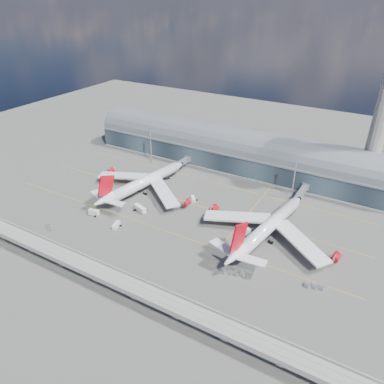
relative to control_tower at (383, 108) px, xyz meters
The scene contains 20 objects.
ground 129.54m from the control_tower, 135.68° to the right, with size 500.00×500.00×0.00m, color #474744.
taxi_lines 116.61m from the control_tower, 144.38° to the right, with size 200.00×80.12×0.01m.
terminal 94.20m from the control_tower, behind, with size 200.00×30.00×28.00m.
control_tower is the anchor object (origin of this frame).
guideway 168.57m from the control_tower, 121.63° to the right, with size 220.00×8.50×7.20m.
floodlight_mast_left 143.01m from the control_tower, 168.28° to the right, with size 3.00×0.70×25.70m.
floodlight_mast_right 58.76m from the control_tower, 141.34° to the right, with size 3.00×0.70×25.70m.
airliner_left 139.45m from the control_tower, 150.23° to the right, with size 67.88×71.44×21.82m.
airliner_right 92.59m from the control_tower, 114.56° to the right, with size 69.97×73.19×23.25m.
jet_bridge_left 123.60m from the control_tower, 164.88° to the right, with size 4.40×28.00×7.25m.
jet_bridge_right 63.67m from the control_tower, 133.04° to the right, with size 4.40×32.00×7.25m.
service_truck_0 154.63m from the control_tower, 134.98° to the right, with size 3.87×6.66×2.62m.
service_truck_1 165.29m from the control_tower, 140.60° to the right, with size 5.96×3.68×3.22m.
service_truck_2 141.85m from the control_tower, 140.61° to the right, with size 9.00×5.09×3.14m.
service_truck_3 101.65m from the control_tower, 120.15° to the right, with size 6.53×6.64×3.25m.
service_truck_4 86.93m from the control_tower, 109.52° to the right, with size 3.59×5.90×3.20m.
service_truck_5 114.02m from the control_tower, 144.03° to the right, with size 5.01×5.42×2.59m.
cargo_train_0 186.77m from the control_tower, 137.42° to the right, with size 5.31×3.21×1.72m.
cargo_train_1 122.84m from the control_tower, 109.14° to the right, with size 10.55×4.30×1.75m.
cargo_train_2 109.04m from the control_tower, 92.60° to the right, with size 8.33×4.00×1.83m.
Camera 1 is at (95.28, -138.64, 108.37)m, focal length 35.00 mm.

